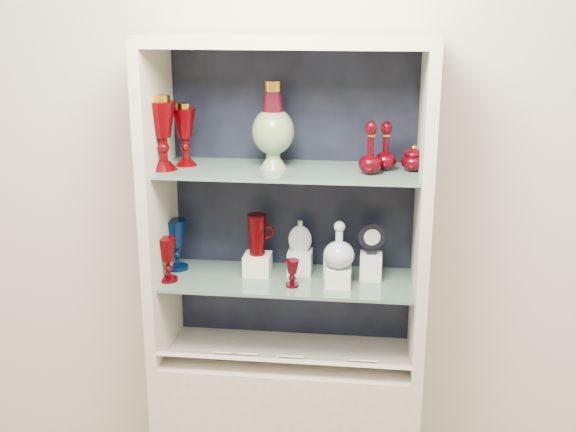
# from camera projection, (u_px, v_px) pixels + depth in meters

# --- Properties ---
(wall_back) EXTENTS (3.50, 0.02, 2.80)m
(wall_back) POSITION_uv_depth(u_px,v_px,m) (295.00, 175.00, 2.79)
(wall_back) COLOR beige
(wall_back) RESTS_ON ground
(cabinet_back_panel) EXTENTS (0.98, 0.02, 1.15)m
(cabinet_back_panel) POSITION_uv_depth(u_px,v_px,m) (294.00, 196.00, 2.79)
(cabinet_back_panel) COLOR black
(cabinet_back_panel) RESTS_ON cabinet_base
(cabinet_side_left) EXTENTS (0.04, 0.40, 1.15)m
(cabinet_side_left) POSITION_uv_depth(u_px,v_px,m) (159.00, 205.00, 2.66)
(cabinet_side_left) COLOR beige
(cabinet_side_left) RESTS_ON cabinet_base
(cabinet_side_right) EXTENTS (0.04, 0.40, 1.15)m
(cabinet_side_right) POSITION_uv_depth(u_px,v_px,m) (423.00, 214.00, 2.55)
(cabinet_side_right) COLOR beige
(cabinet_side_right) RESTS_ON cabinet_base
(cabinet_top_cap) EXTENTS (1.00, 0.40, 0.04)m
(cabinet_top_cap) POSITION_uv_depth(u_px,v_px,m) (288.00, 40.00, 2.43)
(cabinet_top_cap) COLOR beige
(cabinet_top_cap) RESTS_ON cabinet_side_left
(shelf_lower) EXTENTS (0.92, 0.34, 0.01)m
(shelf_lower) POSITION_uv_depth(u_px,v_px,m) (289.00, 280.00, 2.70)
(shelf_lower) COLOR slate
(shelf_lower) RESTS_ON cabinet_side_left
(shelf_upper) EXTENTS (0.92, 0.34, 0.01)m
(shelf_upper) POSITION_uv_depth(u_px,v_px,m) (289.00, 171.00, 2.58)
(shelf_upper) COLOR slate
(shelf_upper) RESTS_ON cabinet_side_left
(label_ledge) EXTENTS (0.92, 0.17, 0.09)m
(label_ledge) POSITION_uv_depth(u_px,v_px,m) (284.00, 360.00, 2.66)
(label_ledge) COLOR beige
(label_ledge) RESTS_ON cabinet_base
(label_card_0) EXTENTS (0.10, 0.06, 0.03)m
(label_card_0) POSITION_uv_depth(u_px,v_px,m) (227.00, 353.00, 2.68)
(label_card_0) COLOR white
(label_card_0) RESTS_ON label_ledge
(label_card_1) EXTENTS (0.10, 0.06, 0.03)m
(label_card_1) POSITION_uv_depth(u_px,v_px,m) (291.00, 356.00, 2.65)
(label_card_1) COLOR white
(label_card_1) RESTS_ON label_ledge
(label_card_2) EXTENTS (0.10, 0.06, 0.03)m
(label_card_2) POSITION_uv_depth(u_px,v_px,m) (364.00, 360.00, 2.62)
(label_card_2) COLOR white
(label_card_2) RESTS_ON label_ledge
(label_card_3) EXTENTS (0.10, 0.06, 0.03)m
(label_card_3) POSITION_uv_depth(u_px,v_px,m) (246.00, 354.00, 2.67)
(label_card_3) COLOR white
(label_card_3) RESTS_ON label_ledge
(pedestal_lamp_left) EXTENTS (0.12, 0.12, 0.26)m
(pedestal_lamp_left) POSITION_uv_depth(u_px,v_px,m) (163.00, 133.00, 2.54)
(pedestal_lamp_left) COLOR #450002
(pedestal_lamp_left) RESTS_ON shelf_upper
(pedestal_lamp_right) EXTENTS (0.09, 0.09, 0.23)m
(pedestal_lamp_right) POSITION_uv_depth(u_px,v_px,m) (185.00, 134.00, 2.61)
(pedestal_lamp_right) COLOR #450002
(pedestal_lamp_right) RESTS_ON shelf_upper
(enamel_urn) EXTENTS (0.17, 0.17, 0.31)m
(enamel_urn) POSITION_uv_depth(u_px,v_px,m) (273.00, 125.00, 2.55)
(enamel_urn) COLOR #0A4726
(enamel_urn) RESTS_ON shelf_upper
(ruby_decanter_a) EXTENTS (0.08, 0.08, 0.21)m
(ruby_decanter_a) POSITION_uv_depth(u_px,v_px,m) (371.00, 144.00, 2.48)
(ruby_decanter_a) COLOR #3F0007
(ruby_decanter_a) RESTS_ON shelf_upper
(ruby_decanter_b) EXTENTS (0.10, 0.10, 0.19)m
(ruby_decanter_b) POSITION_uv_depth(u_px,v_px,m) (386.00, 144.00, 2.54)
(ruby_decanter_b) COLOR #3F0007
(ruby_decanter_b) RESTS_ON shelf_upper
(lidded_bowl) EXTENTS (0.11, 0.11, 0.10)m
(lidded_bowl) POSITION_uv_depth(u_px,v_px,m) (413.00, 158.00, 2.54)
(lidded_bowl) COLOR #3F0007
(lidded_bowl) RESTS_ON shelf_upper
(cobalt_goblet) EXTENTS (0.11, 0.11, 0.20)m
(cobalt_goblet) POSITION_uv_depth(u_px,v_px,m) (177.00, 245.00, 2.77)
(cobalt_goblet) COLOR #01113A
(cobalt_goblet) RESTS_ON shelf_lower
(ruby_goblet_tall) EXTENTS (0.07, 0.07, 0.17)m
(ruby_goblet_tall) POSITION_uv_depth(u_px,v_px,m) (168.00, 260.00, 2.66)
(ruby_goblet_tall) COLOR #450002
(ruby_goblet_tall) RESTS_ON shelf_lower
(ruby_goblet_small) EXTENTS (0.05, 0.05, 0.10)m
(ruby_goblet_small) POSITION_uv_depth(u_px,v_px,m) (292.00, 273.00, 2.61)
(ruby_goblet_small) COLOR #3F0007
(ruby_goblet_small) RESTS_ON shelf_lower
(riser_ruby_pitcher) EXTENTS (0.10, 0.10, 0.08)m
(riser_ruby_pitcher) POSITION_uv_depth(u_px,v_px,m) (257.00, 264.00, 2.73)
(riser_ruby_pitcher) COLOR silver
(riser_ruby_pitcher) RESTS_ON shelf_lower
(ruby_pitcher) EXTENTS (0.13, 0.11, 0.16)m
(ruby_pitcher) POSITION_uv_depth(u_px,v_px,m) (257.00, 235.00, 2.70)
(ruby_pitcher) COLOR #450002
(ruby_pitcher) RESTS_ON riser_ruby_pitcher
(clear_square_bottle) EXTENTS (0.06, 0.06, 0.13)m
(clear_square_bottle) POSITION_uv_depth(u_px,v_px,m) (331.00, 262.00, 2.69)
(clear_square_bottle) COLOR #A8BCC6
(clear_square_bottle) RESTS_ON shelf_lower
(riser_flat_flask) EXTENTS (0.09, 0.09, 0.09)m
(riser_flat_flask) POSITION_uv_depth(u_px,v_px,m) (300.00, 262.00, 2.74)
(riser_flat_flask) COLOR silver
(riser_flat_flask) RESTS_ON shelf_lower
(flat_flask) EXTENTS (0.09, 0.04, 0.12)m
(flat_flask) POSITION_uv_depth(u_px,v_px,m) (300.00, 235.00, 2.71)
(flat_flask) COLOR #A4B1B9
(flat_flask) RESTS_ON riser_flat_flask
(riser_clear_round_decanter) EXTENTS (0.09, 0.09, 0.07)m
(riser_clear_round_decanter) POSITION_uv_depth(u_px,v_px,m) (338.00, 277.00, 2.62)
(riser_clear_round_decanter) COLOR silver
(riser_clear_round_decanter) RESTS_ON shelf_lower
(clear_round_decanter) EXTENTS (0.14, 0.14, 0.17)m
(clear_round_decanter) POSITION_uv_depth(u_px,v_px,m) (339.00, 246.00, 2.59)
(clear_round_decanter) COLOR #A8BCC6
(clear_round_decanter) RESTS_ON riser_clear_round_decanter
(riser_cameo_medallion) EXTENTS (0.08, 0.08, 0.10)m
(riser_cameo_medallion) POSITION_uv_depth(u_px,v_px,m) (371.00, 266.00, 2.69)
(riser_cameo_medallion) COLOR silver
(riser_cameo_medallion) RESTS_ON shelf_lower
(cameo_medallion) EXTENTS (0.11, 0.05, 0.12)m
(cameo_medallion) POSITION_uv_depth(u_px,v_px,m) (372.00, 238.00, 2.65)
(cameo_medallion) COLOR black
(cameo_medallion) RESTS_ON riser_cameo_medallion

